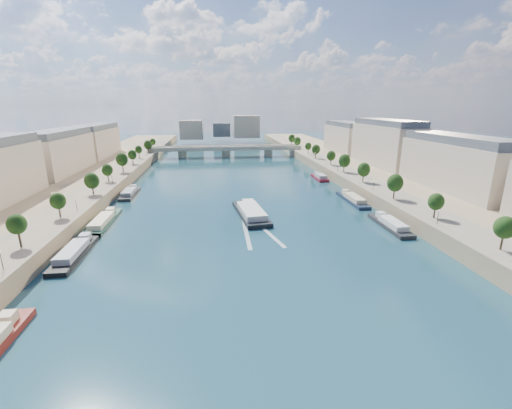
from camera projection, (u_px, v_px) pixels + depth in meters
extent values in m
plane|color=#0B2E32|center=(237.00, 197.00, 143.84)|extent=(700.00, 700.00, 0.00)
cube|color=#9E8460|center=(55.00, 197.00, 134.64)|extent=(44.00, 520.00, 5.00)
cube|color=#9E8460|center=(399.00, 187.00, 151.65)|extent=(44.00, 520.00, 5.00)
cube|color=gray|center=(94.00, 190.00, 135.70)|extent=(14.00, 520.00, 0.10)
cube|color=gray|center=(367.00, 182.00, 149.16)|extent=(14.00, 520.00, 0.10)
cylinder|color=#382B1E|center=(20.00, 240.00, 80.15)|extent=(0.50, 0.50, 3.82)
ellipsoid|color=black|center=(17.00, 225.00, 79.14)|extent=(4.80, 4.80, 5.52)
cylinder|color=#382B1E|center=(63.00, 210.00, 103.02)|extent=(0.50, 0.50, 3.82)
ellipsoid|color=black|center=(61.00, 198.00, 102.01)|extent=(4.80, 4.80, 5.52)
cylinder|color=#382B1E|center=(90.00, 191.00, 125.88)|extent=(0.50, 0.50, 3.82)
ellipsoid|color=black|center=(89.00, 181.00, 124.88)|extent=(4.80, 4.80, 5.52)
cylinder|color=#382B1E|center=(109.00, 178.00, 148.75)|extent=(0.50, 0.50, 3.82)
ellipsoid|color=black|center=(108.00, 169.00, 147.74)|extent=(4.80, 4.80, 5.52)
cylinder|color=#382B1E|center=(122.00, 168.00, 171.62)|extent=(0.50, 0.50, 3.82)
ellipsoid|color=black|center=(122.00, 161.00, 170.61)|extent=(4.80, 4.80, 5.52)
cylinder|color=#382B1E|center=(133.00, 161.00, 194.48)|extent=(0.50, 0.50, 3.82)
ellipsoid|color=black|center=(132.00, 154.00, 193.48)|extent=(4.80, 4.80, 5.52)
cylinder|color=#382B1E|center=(141.00, 155.00, 217.35)|extent=(0.50, 0.50, 3.82)
ellipsoid|color=black|center=(141.00, 149.00, 216.34)|extent=(4.80, 4.80, 5.52)
cylinder|color=#382B1E|center=(148.00, 150.00, 240.21)|extent=(0.50, 0.50, 3.82)
ellipsoid|color=black|center=(148.00, 145.00, 239.21)|extent=(4.80, 4.80, 5.52)
cylinder|color=#382B1E|center=(154.00, 146.00, 263.08)|extent=(0.50, 0.50, 3.82)
ellipsoid|color=black|center=(153.00, 141.00, 262.08)|extent=(4.80, 4.80, 5.52)
cylinder|color=#382B1E|center=(500.00, 244.00, 77.90)|extent=(0.50, 0.50, 3.82)
ellipsoid|color=black|center=(504.00, 229.00, 76.90)|extent=(4.80, 4.80, 5.52)
cylinder|color=#382B1E|center=(435.00, 212.00, 100.77)|extent=(0.50, 0.50, 3.82)
ellipsoid|color=black|center=(437.00, 200.00, 99.76)|extent=(4.80, 4.80, 5.52)
cylinder|color=#382B1E|center=(394.00, 192.00, 123.64)|extent=(0.50, 0.50, 3.82)
ellipsoid|color=black|center=(395.00, 183.00, 122.63)|extent=(4.80, 4.80, 5.52)
cylinder|color=#382B1E|center=(365.00, 179.00, 146.50)|extent=(0.50, 0.50, 3.82)
ellipsoid|color=black|center=(366.00, 170.00, 145.50)|extent=(4.80, 4.80, 5.52)
cylinder|color=#382B1E|center=(345.00, 169.00, 169.37)|extent=(0.50, 0.50, 3.82)
ellipsoid|color=black|center=(345.00, 162.00, 168.36)|extent=(4.80, 4.80, 5.52)
cylinder|color=#382B1E|center=(329.00, 161.00, 192.23)|extent=(0.50, 0.50, 3.82)
ellipsoid|color=black|center=(329.00, 155.00, 191.23)|extent=(4.80, 4.80, 5.52)
cylinder|color=#382B1E|center=(316.00, 155.00, 215.10)|extent=(0.50, 0.50, 3.82)
ellipsoid|color=black|center=(317.00, 150.00, 214.10)|extent=(4.80, 4.80, 5.52)
cylinder|color=#382B1E|center=(306.00, 150.00, 237.97)|extent=(0.50, 0.50, 3.82)
ellipsoid|color=black|center=(307.00, 145.00, 236.96)|extent=(4.80, 4.80, 5.52)
cylinder|color=#382B1E|center=(298.00, 146.00, 260.83)|extent=(0.50, 0.50, 3.82)
ellipsoid|color=black|center=(298.00, 142.00, 259.83)|extent=(4.80, 4.80, 5.52)
cylinder|color=#382B1E|center=(291.00, 143.00, 283.70)|extent=(0.50, 0.50, 3.82)
ellipsoid|color=black|center=(291.00, 139.00, 282.70)|extent=(4.80, 4.80, 5.52)
cylinder|color=black|center=(2.00, 261.00, 68.99)|extent=(0.14, 0.14, 4.00)
sphere|color=#FFE5B2|center=(0.00, 252.00, 68.40)|extent=(0.36, 0.36, 0.36)
cylinder|color=black|center=(76.00, 206.00, 107.10)|extent=(0.14, 0.14, 4.00)
sphere|color=#FFE5B2|center=(76.00, 199.00, 106.51)|extent=(0.36, 0.36, 0.36)
cylinder|color=black|center=(112.00, 179.00, 145.21)|extent=(0.14, 0.14, 4.00)
sphere|color=#FFE5B2|center=(111.00, 174.00, 144.62)|extent=(0.36, 0.36, 0.36)
cylinder|color=black|center=(133.00, 164.00, 183.32)|extent=(0.14, 0.14, 4.00)
sphere|color=#FFE5B2|center=(132.00, 160.00, 182.73)|extent=(0.36, 0.36, 0.36)
cylinder|color=black|center=(146.00, 154.00, 221.43)|extent=(0.14, 0.14, 4.00)
sphere|color=#FFE5B2|center=(146.00, 150.00, 220.84)|extent=(0.36, 0.36, 0.36)
cylinder|color=black|center=(438.00, 218.00, 95.69)|extent=(0.14, 0.14, 4.00)
sphere|color=#FFE5B2|center=(439.00, 210.00, 95.10)|extent=(0.36, 0.36, 0.36)
cylinder|color=black|center=(373.00, 186.00, 133.80)|extent=(0.14, 0.14, 4.00)
sphere|color=#FFE5B2|center=(374.00, 180.00, 133.21)|extent=(0.36, 0.36, 0.36)
cylinder|color=black|center=(338.00, 168.00, 171.91)|extent=(0.14, 0.14, 4.00)
sphere|color=#FFE5B2|center=(338.00, 164.00, 171.32)|extent=(0.36, 0.36, 0.36)
cylinder|color=black|center=(315.00, 156.00, 210.02)|extent=(0.14, 0.14, 4.00)
sphere|color=#FFE5B2|center=(315.00, 153.00, 209.43)|extent=(0.36, 0.36, 0.36)
cylinder|color=black|center=(299.00, 148.00, 248.13)|extent=(0.14, 0.14, 4.00)
sphere|color=#FFE5B2|center=(299.00, 146.00, 247.54)|extent=(0.36, 0.36, 0.36)
cube|color=#C8B399|center=(59.00, 152.00, 168.67)|extent=(16.00, 52.00, 20.00)
cube|color=#474C54|center=(55.00, 128.00, 165.42)|extent=(14.72, 50.44, 3.20)
cube|color=#C8B399|center=(97.00, 140.00, 223.93)|extent=(16.00, 52.00, 20.00)
cube|color=#474C54|center=(94.00, 122.00, 220.68)|extent=(14.72, 50.44, 3.20)
cube|color=#C8B399|center=(457.00, 164.00, 133.49)|extent=(16.00, 52.00, 20.00)
cube|color=#474C54|center=(462.00, 134.00, 130.25)|extent=(14.72, 50.44, 3.20)
cube|color=#C8B399|center=(385.00, 147.00, 188.75)|extent=(16.00, 52.00, 20.00)
cube|color=#474C54|center=(387.00, 126.00, 185.51)|extent=(14.72, 50.44, 3.20)
cube|color=#C8B399|center=(346.00, 138.00, 244.01)|extent=(16.00, 52.00, 20.00)
cube|color=#474C54|center=(347.00, 121.00, 240.77)|extent=(14.72, 50.44, 3.20)
cube|color=#C8B399|center=(192.00, 130.00, 336.46)|extent=(22.00, 18.00, 18.00)
cube|color=#C8B399|center=(246.00, 127.00, 351.93)|extent=(26.00, 20.00, 22.00)
cube|color=#474C54|center=(221.00, 130.00, 364.39)|extent=(18.00, 16.00, 14.00)
cube|color=#C1B79E|center=(226.00, 148.00, 254.32)|extent=(112.00, 11.00, 2.20)
cube|color=#C1B79E|center=(226.00, 147.00, 249.14)|extent=(112.00, 0.80, 0.90)
cube|color=#C1B79E|center=(226.00, 146.00, 258.67)|extent=(112.00, 0.80, 0.90)
cylinder|color=#C1B79E|center=(183.00, 154.00, 251.58)|extent=(6.40, 6.40, 5.00)
cylinder|color=#C1B79E|center=(226.00, 153.00, 255.36)|extent=(6.40, 6.40, 5.00)
cylinder|color=#C1B79E|center=(268.00, 153.00, 259.14)|extent=(6.40, 6.40, 5.00)
cube|color=#C1B79E|center=(155.00, 155.00, 249.21)|extent=(6.00, 12.00, 5.00)
cube|color=#C1B79E|center=(294.00, 152.00, 261.50)|extent=(6.00, 12.00, 5.00)
cube|color=black|center=(251.00, 214.00, 120.21)|extent=(11.39, 29.71, 2.07)
cube|color=silver|center=(251.00, 211.00, 117.45)|extent=(8.80, 19.47, 1.86)
cube|color=silver|center=(248.00, 202.00, 127.96)|extent=(4.49, 3.91, 1.80)
cube|color=silver|center=(246.00, 233.00, 103.75)|extent=(1.54, 26.01, 0.04)
cube|color=silver|center=(267.00, 232.00, 104.51)|extent=(7.13, 25.58, 0.04)
cube|color=beige|center=(7.00, 318.00, 58.80)|extent=(2.50, 2.53, 1.80)
cube|color=black|center=(76.00, 254.00, 88.33)|extent=(5.00, 24.78, 1.80)
cube|color=#AEB3BA|center=(72.00, 251.00, 85.97)|extent=(4.10, 13.63, 1.60)
cube|color=#AEB3BA|center=(85.00, 237.00, 94.91)|extent=(2.50, 2.97, 1.80)
cube|color=#1C483A|center=(104.00, 223.00, 111.36)|extent=(5.00, 27.52, 1.80)
cube|color=#EEE6BD|center=(101.00, 220.00, 108.78)|extent=(4.10, 15.13, 1.60)
cube|color=#EEE6BD|center=(111.00, 210.00, 118.72)|extent=(2.50, 3.30, 1.80)
cube|color=#272729|center=(130.00, 195.00, 146.96)|extent=(5.00, 21.51, 1.80)
cube|color=gray|center=(129.00, 192.00, 144.84)|extent=(4.10, 11.83, 1.60)
cube|color=gray|center=(133.00, 187.00, 152.60)|extent=(2.50, 2.58, 1.80)
cube|color=#262629|center=(390.00, 226.00, 108.45)|extent=(5.00, 21.74, 1.80)
cube|color=silver|center=(393.00, 223.00, 106.31)|extent=(4.10, 11.96, 1.60)
cube|color=silver|center=(381.00, 215.00, 114.16)|extent=(2.50, 2.61, 1.80)
cube|color=#1B273C|center=(352.00, 201.00, 137.50)|extent=(5.00, 24.60, 1.80)
cube|color=beige|center=(354.00, 198.00, 135.15)|extent=(4.10, 13.53, 1.60)
cube|color=beige|center=(346.00, 192.00, 144.03)|extent=(2.50, 2.95, 1.80)
cube|color=maroon|center=(320.00, 178.00, 179.17)|extent=(5.00, 17.31, 1.80)
cube|color=#A4A7AF|center=(321.00, 176.00, 177.37)|extent=(4.10, 9.52, 1.60)
cube|color=#A4A7AF|center=(317.00, 173.00, 183.61)|extent=(2.50, 2.08, 1.80)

